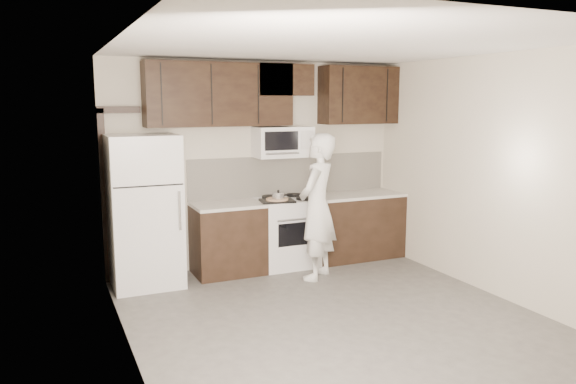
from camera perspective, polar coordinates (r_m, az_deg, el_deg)
floor at (r=5.82m, az=4.98°, el=-12.81°), size 4.50×4.50×0.00m
back_wall at (r=7.49m, az=-3.22°, el=2.84°), size 4.00×0.00×4.00m
ceiling at (r=5.42m, az=5.39°, el=14.67°), size 4.50×4.50×0.00m
counter_run at (r=7.60m, az=1.94°, el=-3.91°), size 2.95×0.64×0.91m
stove at (r=7.47m, az=-0.15°, el=-4.09°), size 0.76×0.66×0.94m
backsplash at (r=7.69m, az=0.31°, el=1.74°), size 2.90×0.02×0.54m
upper_cabinets at (r=7.36m, az=-1.26°, el=10.01°), size 3.48×0.35×0.78m
microwave at (r=7.40m, az=-0.53°, el=5.11°), size 0.76×0.42×0.40m
refrigerator at (r=6.81m, az=-14.37°, el=-1.91°), size 0.80×0.76×1.80m
door_trim at (r=7.02m, az=-17.90°, el=1.14°), size 0.50×0.08×2.12m
saucepan at (r=7.17m, az=-0.97°, el=-0.49°), size 0.28×0.16×0.15m
baking_tray at (r=7.17m, az=-1.11°, el=-0.90°), size 0.47×0.38×0.02m
pizza at (r=7.16m, az=-1.11°, el=-0.73°), size 0.33×0.33×0.02m
person at (r=6.88m, az=3.00°, el=-1.51°), size 0.78×0.76×1.80m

